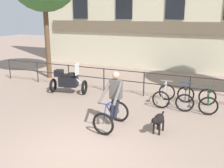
{
  "coord_description": "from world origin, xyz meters",
  "views": [
    {
      "loc": [
        3.19,
        -5.03,
        3.37
      ],
      "look_at": [
        -0.41,
        2.86,
        1.05
      ],
      "focal_mm": 42.0,
      "sensor_mm": 36.0,
      "label": 1
    }
  ],
  "objects_px": {
    "dog": "(158,120)",
    "parked_bicycle_mid_right": "(208,101)",
    "parked_bicycle_near_lamp": "(164,95)",
    "parked_bicycle_mid_left": "(185,98)",
    "cyclist_with_bike": "(113,103)",
    "parked_motorcycle": "(68,81)"
  },
  "relations": [
    {
      "from": "dog",
      "to": "parked_bicycle_mid_right",
      "type": "height_order",
      "value": "parked_bicycle_mid_right"
    },
    {
      "from": "cyclist_with_bike",
      "to": "parked_bicycle_near_lamp",
      "type": "relative_size",
      "value": 1.51
    },
    {
      "from": "parked_bicycle_mid_left",
      "to": "parked_bicycle_mid_right",
      "type": "height_order",
      "value": "same"
    },
    {
      "from": "parked_bicycle_near_lamp",
      "to": "parked_bicycle_mid_right",
      "type": "height_order",
      "value": "same"
    },
    {
      "from": "parked_bicycle_near_lamp",
      "to": "parked_bicycle_mid_left",
      "type": "relative_size",
      "value": 0.95
    },
    {
      "from": "dog",
      "to": "parked_bicycle_mid_right",
      "type": "relative_size",
      "value": 0.78
    },
    {
      "from": "cyclist_with_bike",
      "to": "parked_bicycle_mid_left",
      "type": "relative_size",
      "value": 1.43
    },
    {
      "from": "parked_bicycle_near_lamp",
      "to": "parked_bicycle_mid_left",
      "type": "height_order",
      "value": "same"
    },
    {
      "from": "cyclist_with_bike",
      "to": "parked_bicycle_near_lamp",
      "type": "height_order",
      "value": "cyclist_with_bike"
    },
    {
      "from": "cyclist_with_bike",
      "to": "parked_motorcycle",
      "type": "relative_size",
      "value": 1.02
    },
    {
      "from": "cyclist_with_bike",
      "to": "dog",
      "type": "xyz_separation_m",
      "value": [
        1.38,
        0.1,
        -0.36
      ]
    },
    {
      "from": "parked_bicycle_mid_left",
      "to": "cyclist_with_bike",
      "type": "bearing_deg",
      "value": 50.1
    },
    {
      "from": "cyclist_with_bike",
      "to": "parked_bicycle_mid_left",
      "type": "bearing_deg",
      "value": 58.68
    },
    {
      "from": "parked_bicycle_near_lamp",
      "to": "cyclist_with_bike",
      "type": "bearing_deg",
      "value": 69.97
    },
    {
      "from": "dog",
      "to": "parked_motorcycle",
      "type": "xyz_separation_m",
      "value": [
        -4.62,
        2.28,
        0.16
      ]
    },
    {
      "from": "dog",
      "to": "parked_bicycle_near_lamp",
      "type": "distance_m",
      "value": 2.64
    },
    {
      "from": "dog",
      "to": "parked_bicycle_mid_right",
      "type": "xyz_separation_m",
      "value": [
        1.14,
        2.6,
        -0.05
      ]
    },
    {
      "from": "cyclist_with_bike",
      "to": "parked_bicycle_mid_right",
      "type": "xyz_separation_m",
      "value": [
        2.52,
        2.7,
        -0.41
      ]
    },
    {
      "from": "parked_motorcycle",
      "to": "parked_bicycle_mid_left",
      "type": "bearing_deg",
      "value": -99.01
    },
    {
      "from": "parked_bicycle_mid_left",
      "to": "parked_bicycle_near_lamp",
      "type": "bearing_deg",
      "value": -7.38
    },
    {
      "from": "parked_bicycle_mid_right",
      "to": "parked_motorcycle",
      "type": "bearing_deg",
      "value": -3.58
    },
    {
      "from": "parked_motorcycle",
      "to": "parked_bicycle_mid_right",
      "type": "height_order",
      "value": "parked_motorcycle"
    }
  ]
}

